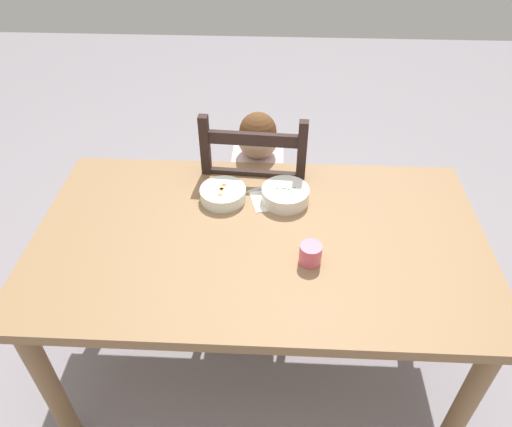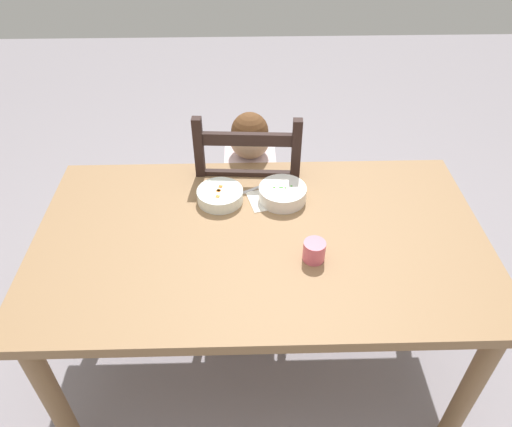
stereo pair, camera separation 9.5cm
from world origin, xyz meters
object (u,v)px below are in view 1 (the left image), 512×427
Objects in this scene: spoon at (246,192)px; dining_chair at (257,209)px; bowl_of_peas at (285,194)px; child_figure at (257,182)px; drinking_cup at (310,254)px; dining_table at (259,255)px; bowl_of_carrots at (223,194)px.

dining_chair is at bearing 83.67° from spoon.
spoon is at bearing 165.07° from bowl_of_peas.
dining_chair is 0.16m from child_figure.
dining_chair reaches higher than spoon.
child_figure is 5.31× the size of bowl_of_peas.
spoon is 1.76× the size of drinking_cup.
dining_chair reaches higher than dining_table.
dining_table is 0.49m from child_figure.
spoon is (-0.06, 0.24, 0.10)m from dining_table.
bowl_of_peas is at bearing -67.63° from dining_chair.
dining_table is 0.27m from spoon.
bowl_of_carrots is 0.10m from spoon.
dining_table is 0.28m from bowl_of_carrots.
bowl_of_carrots is (-0.15, 0.20, 0.12)m from dining_table.
dining_chair is 5.68× the size of bowl_of_peas.
bowl_of_peas is at bearing 65.75° from dining_table.
drinking_cup is (0.08, -0.32, 0.01)m from bowl_of_peas.
dining_table is at bearing 145.74° from drinking_cup.
dining_chair is 5.87× the size of bowl_of_carrots.
child_figure reaches higher than bowl_of_carrots.
child_figure is at bearing 68.08° from bowl_of_carrots.
dining_table is at bearing -76.06° from spoon.
dining_table is 12.19× the size of spoon.
drinking_cup reaches higher than bowl_of_peas.
bowl_of_peas is at bearing 104.41° from drinking_cup.
child_figure is 0.66m from drinking_cup.
bowl_of_carrots is at bearing 126.11° from dining_table.
dining_table is 0.53m from dining_chair.
drinking_cup reaches higher than spoon.
dining_table is at bearing -86.38° from dining_chair.
dining_chair reaches higher than bowl_of_carrots.
child_figure is 0.35m from bowl_of_carrots.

